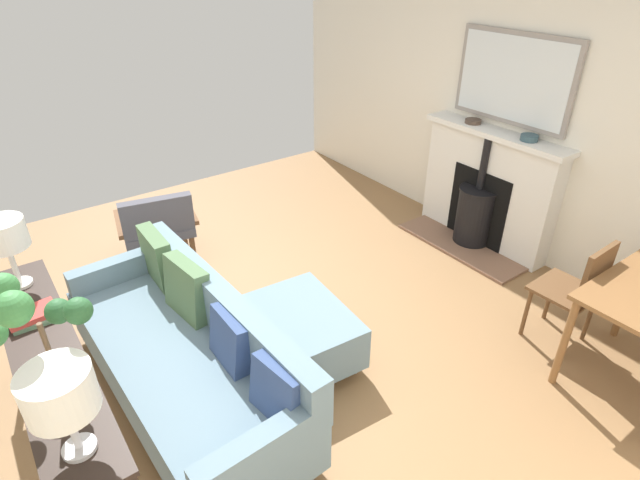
{
  "coord_description": "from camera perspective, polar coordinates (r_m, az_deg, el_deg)",
  "views": [
    {
      "loc": [
        1.43,
        2.73,
        2.61
      ],
      "look_at": [
        -0.46,
        0.12,
        0.7
      ],
      "focal_mm": 28.25,
      "sensor_mm": 36.0,
      "label": 1
    }
  ],
  "objects": [
    {
      "name": "ground_plane",
      "position": [
        4.04,
        -6.4,
        -9.96
      ],
      "size": [
        5.32,
        5.97,
        0.01
      ],
      "primitive_type": "cube",
      "color": "olive"
    },
    {
      "name": "wall_left",
      "position": [
        5.06,
        20.51,
        15.21
      ],
      "size": [
        0.12,
        5.97,
        2.86
      ],
      "primitive_type": "cube",
      "color": "silver",
      "rests_on": "ground"
    },
    {
      "name": "fireplace",
      "position": [
        5.15,
        18.1,
        4.88
      ],
      "size": [
        0.6,
        1.47,
        1.14
      ],
      "color": "brown",
      "rests_on": "ground"
    },
    {
      "name": "mirror_over_mantel",
      "position": [
        4.9,
        21.05,
        16.68
      ],
      "size": [
        0.04,
        1.16,
        0.78
      ],
      "color": "gray"
    },
    {
      "name": "mantel_bowl_near",
      "position": [
        5.09,
        16.96,
        12.78
      ],
      "size": [
        0.15,
        0.15,
        0.04
      ],
      "color": "#47382D",
      "rests_on": "fireplace"
    },
    {
      "name": "mantel_bowl_far",
      "position": [
        4.77,
        22.63,
        10.68
      ],
      "size": [
        0.15,
        0.15,
        0.05
      ],
      "color": "#334C56",
      "rests_on": "fireplace"
    },
    {
      "name": "sofa",
      "position": [
        3.4,
        -14.71,
        -12.4
      ],
      "size": [
        0.87,
        2.11,
        0.83
      ],
      "color": "#B2B2B7",
      "rests_on": "ground"
    },
    {
      "name": "ottoman",
      "position": [
        3.61,
        -1.88,
        -10.18
      ],
      "size": [
        0.64,
        0.85,
        0.42
      ],
      "color": "#B2B2B7",
      "rests_on": "ground"
    },
    {
      "name": "armchair_accent",
      "position": [
        4.73,
        -17.94,
        1.77
      ],
      "size": [
        0.77,
        0.7,
        0.78
      ],
      "color": "brown",
      "rests_on": "ground"
    },
    {
      "name": "console_table",
      "position": [
        3.09,
        -28.27,
        -12.3
      ],
      "size": [
        0.33,
        1.94,
        0.79
      ],
      "color": "black",
      "rests_on": "ground"
    },
    {
      "name": "table_lamp_near_end",
      "position": [
        3.47,
        -32.24,
        0.36
      ],
      "size": [
        0.26,
        0.26,
        0.45
      ],
      "color": "white",
      "rests_on": "console_table"
    },
    {
      "name": "table_lamp_far_end",
      "position": [
        2.26,
        -27.41,
        -15.2
      ],
      "size": [
        0.28,
        0.28,
        0.44
      ],
      "color": "#B2B2B7",
      "rests_on": "console_table"
    },
    {
      "name": "potted_plant",
      "position": [
        2.49,
        -29.17,
        -9.85
      ],
      "size": [
        0.43,
        0.47,
        0.69
      ],
      "color": "silver",
      "rests_on": "console_table"
    },
    {
      "name": "book_stack",
      "position": [
        3.27,
        -29.84,
        -7.5
      ],
      "size": [
        0.27,
        0.19,
        0.05
      ],
      "color": "#4C7056",
      "rests_on": "console_table"
    },
    {
      "name": "dining_chair_near_fireplace",
      "position": [
        4.01,
        27.25,
        -4.79
      ],
      "size": [
        0.41,
        0.41,
        0.87
      ],
      "color": "brown",
      "rests_on": "ground"
    }
  ]
}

